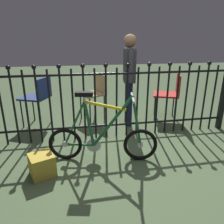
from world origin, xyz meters
name	(u,v)px	position (x,y,z in m)	size (l,w,h in m)	color
ground_plane	(126,156)	(0.00, 0.00, 0.00)	(20.00, 20.00, 0.00)	#435638
iron_fence	(114,100)	(-0.05, 0.61, 0.59)	(3.60, 0.07, 1.17)	black
bicycle	(102,138)	(-0.32, -0.03, 0.30)	(1.33, 0.42, 0.87)	black
chair_tan	(95,91)	(-0.24, 1.46, 0.52)	(0.53, 0.53, 0.82)	black
chair_red	(170,92)	(1.11, 1.18, 0.53)	(0.56, 0.56, 0.85)	black
chair_navy	(39,95)	(-1.22, 1.29, 0.54)	(0.56, 0.56, 0.84)	black
person_visitor	(129,74)	(0.29, 1.06, 0.89)	(0.22, 0.47, 1.52)	#191E3F
display_crate	(42,165)	(-1.02, -0.23, 0.12)	(0.25, 0.25, 0.25)	#B29933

